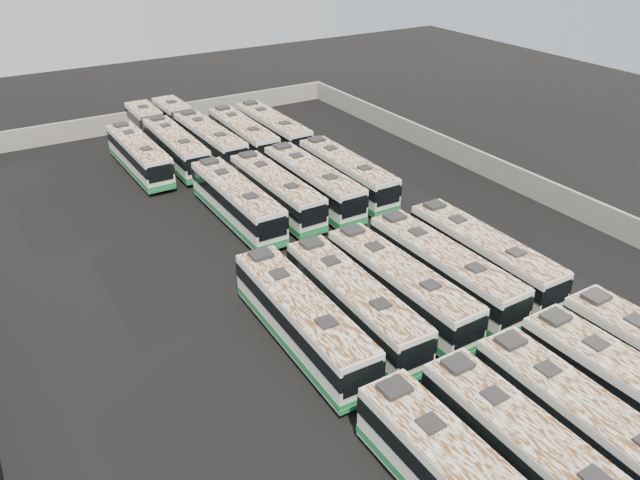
{
  "coord_description": "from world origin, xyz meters",
  "views": [
    {
      "loc": [
        -19.64,
        -32.98,
        23.22
      ],
      "look_at": [
        0.83,
        0.57,
        1.6
      ],
      "focal_mm": 35.0,
      "sensor_mm": 36.0,
      "label": 1
    }
  ],
  "objects_px": {
    "bus_midback_far_right": "(347,174)",
    "bus_back_right": "(243,136)",
    "bus_front_center": "(588,428)",
    "bus_back_far_right": "(273,130)",
    "bus_back_far_left": "(139,155)",
    "bus_midfront_left": "(354,302)",
    "bus_back_left": "(165,138)",
    "bus_front_left": "(535,458)",
    "bus_midfront_right": "(443,269)",
    "bus_midfront_far_left": "(302,319)",
    "bus_midback_right": "(313,183)",
    "bus_back_center": "(197,132)",
    "bus_midfront_far_right": "(483,255)",
    "bus_front_right": "(639,399)",
    "bus_midfront_center": "(400,286)",
    "bus_midback_left": "(237,201)",
    "bus_midback_center": "(276,191)"
  },
  "relations": [
    {
      "from": "bus_midback_left",
      "to": "bus_midback_center",
      "type": "distance_m",
      "value": 3.66
    },
    {
      "from": "bus_back_far_left",
      "to": "bus_midfront_far_right",
      "type": "bearing_deg",
      "value": -65.59
    },
    {
      "from": "bus_midback_far_right",
      "to": "bus_back_far_right",
      "type": "distance_m",
      "value": 13.93
    },
    {
      "from": "bus_midfront_far_left",
      "to": "bus_back_center",
      "type": "height_order",
      "value": "bus_midfront_far_left"
    },
    {
      "from": "bus_midfront_left",
      "to": "bus_midfront_far_right",
      "type": "xyz_separation_m",
      "value": [
        10.74,
        0.14,
        0.02
      ]
    },
    {
      "from": "bus_back_far_left",
      "to": "bus_midfront_left",
      "type": "bearing_deg",
      "value": -83.88
    },
    {
      "from": "bus_midfront_far_left",
      "to": "bus_midfront_right",
      "type": "relative_size",
      "value": 1.02
    },
    {
      "from": "bus_midfront_center",
      "to": "bus_back_far_right",
      "type": "relative_size",
      "value": 1.01
    },
    {
      "from": "bus_midfront_far_right",
      "to": "bus_back_right",
      "type": "relative_size",
      "value": 1.02
    },
    {
      "from": "bus_midfront_far_left",
      "to": "bus_midfront_center",
      "type": "xyz_separation_m",
      "value": [
        7.06,
        -0.06,
        -0.04
      ]
    },
    {
      "from": "bus_front_right",
      "to": "bus_back_left",
      "type": "distance_m",
      "value": 49.0
    },
    {
      "from": "bus_midfront_far_right",
      "to": "bus_back_far_left",
      "type": "bearing_deg",
      "value": 115.33
    },
    {
      "from": "bus_midfront_far_right",
      "to": "bus_back_left",
      "type": "distance_m",
      "value": 35.85
    },
    {
      "from": "bus_midback_far_right",
      "to": "bus_back_center",
      "type": "xyz_separation_m",
      "value": [
        -7.16,
        17.47,
        -0.0
      ]
    },
    {
      "from": "bus_midfront_left",
      "to": "bus_midback_far_right",
      "type": "bearing_deg",
      "value": 59.16
    },
    {
      "from": "bus_front_right",
      "to": "bus_midfront_far_left",
      "type": "xyz_separation_m",
      "value": [
        -10.74,
        14.2,
        0.01
      ]
    },
    {
      "from": "bus_front_center",
      "to": "bus_midfront_far_left",
      "type": "bearing_deg",
      "value": 117.55
    },
    {
      "from": "bus_back_left",
      "to": "bus_back_far_right",
      "type": "xyz_separation_m",
      "value": [
        10.51,
        -3.55,
        0.02
      ]
    },
    {
      "from": "bus_midfront_center",
      "to": "bus_midback_far_right",
      "type": "distance_m",
      "value": 18.32
    },
    {
      "from": "bus_front_center",
      "to": "bus_midfront_far_right",
      "type": "bearing_deg",
      "value": 63.95
    },
    {
      "from": "bus_back_center",
      "to": "bus_midfront_center",
      "type": "bearing_deg",
      "value": -91.21
    },
    {
      "from": "bus_front_left",
      "to": "bus_front_right",
      "type": "bearing_deg",
      "value": -0.74
    },
    {
      "from": "bus_midfront_far_left",
      "to": "bus_midfront_far_right",
      "type": "relative_size",
      "value": 1.02
    },
    {
      "from": "bus_midfront_center",
      "to": "bus_midback_left",
      "type": "relative_size",
      "value": 0.99
    },
    {
      "from": "bus_front_left",
      "to": "bus_back_left",
      "type": "xyz_separation_m",
      "value": [
        0.05,
        48.38,
        -0.01
      ]
    },
    {
      "from": "bus_front_right",
      "to": "bus_midfront_left",
      "type": "xyz_separation_m",
      "value": [
        -7.2,
        14.1,
        -0.04
      ]
    },
    {
      "from": "bus_midback_right",
      "to": "bus_back_far_left",
      "type": "relative_size",
      "value": 1.03
    },
    {
      "from": "bus_back_left",
      "to": "bus_back_far_right",
      "type": "bearing_deg",
      "value": -18.13
    },
    {
      "from": "bus_front_left",
      "to": "bus_midback_center",
      "type": "relative_size",
      "value": 1.01
    },
    {
      "from": "bus_back_far_right",
      "to": "bus_midfront_center",
      "type": "bearing_deg",
      "value": -102.82
    },
    {
      "from": "bus_midfront_center",
      "to": "bus_back_left",
      "type": "bearing_deg",
      "value": 94.68
    },
    {
      "from": "bus_midfront_center",
      "to": "bus_midfront_far_right",
      "type": "xyz_separation_m",
      "value": [
        7.22,
        0.1,
        0.01
      ]
    },
    {
      "from": "bus_front_center",
      "to": "bus_midfront_center",
      "type": "height_order",
      "value": "bus_midfront_center"
    },
    {
      "from": "bus_midfront_far_left",
      "to": "bus_midback_left",
      "type": "xyz_separation_m",
      "value": [
        3.52,
        16.63,
        -0.02
      ]
    },
    {
      "from": "bus_midfront_center",
      "to": "bus_midback_far_right",
      "type": "relative_size",
      "value": 1.0
    },
    {
      "from": "bus_midfront_center",
      "to": "bus_back_far_left",
      "type": "height_order",
      "value": "bus_midfront_center"
    },
    {
      "from": "bus_back_right",
      "to": "bus_midfront_center",
      "type": "bearing_deg",
      "value": -95.4
    },
    {
      "from": "bus_back_right",
      "to": "bus_front_center",
      "type": "bearing_deg",
      "value": -93.24
    },
    {
      "from": "bus_midfront_far_left",
      "to": "bus_midback_right",
      "type": "height_order",
      "value": "bus_midfront_far_left"
    },
    {
      "from": "bus_front_center",
      "to": "bus_back_far_right",
      "type": "bearing_deg",
      "value": 81.89
    },
    {
      "from": "bus_front_center",
      "to": "bus_midfront_left",
      "type": "distance_m",
      "value": 14.46
    },
    {
      "from": "bus_back_far_right",
      "to": "bus_front_center",
      "type": "bearing_deg",
      "value": -98.77
    },
    {
      "from": "bus_midback_right",
      "to": "bus_back_center",
      "type": "xyz_separation_m",
      "value": [
        -3.52,
        17.69,
        -0.04
      ]
    },
    {
      "from": "bus_front_right",
      "to": "bus_back_left",
      "type": "bearing_deg",
      "value": 97.17
    },
    {
      "from": "bus_midback_far_right",
      "to": "bus_back_right",
      "type": "bearing_deg",
      "value": 104.73
    },
    {
      "from": "bus_midfront_right",
      "to": "bus_midfront_left",
      "type": "bearing_deg",
      "value": -179.9
    },
    {
      "from": "bus_back_far_right",
      "to": "bus_front_left",
      "type": "bearing_deg",
      "value": -103.08
    },
    {
      "from": "bus_back_center",
      "to": "bus_midfront_right",
      "type": "bearing_deg",
      "value": -85.2
    },
    {
      "from": "bus_front_center",
      "to": "bus_midfront_left",
      "type": "bearing_deg",
      "value": 105.08
    },
    {
      "from": "bus_midfront_left",
      "to": "bus_back_left",
      "type": "distance_m",
      "value": 34.38
    }
  ]
}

